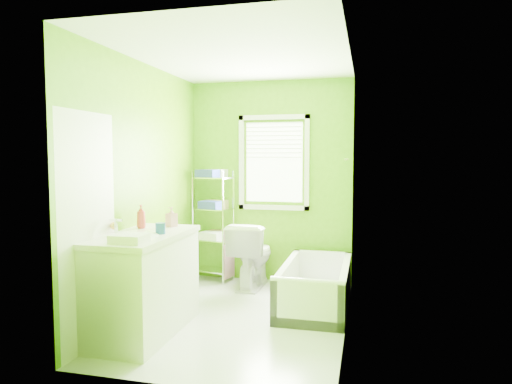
% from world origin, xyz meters
% --- Properties ---
extents(ground, '(2.90, 2.90, 0.00)m').
position_xyz_m(ground, '(0.00, 0.00, 0.00)').
color(ground, silver).
rests_on(ground, ground).
extents(room_envelope, '(2.14, 2.94, 2.62)m').
position_xyz_m(room_envelope, '(0.00, 0.00, 1.55)').
color(room_envelope, '#559507').
rests_on(room_envelope, ground).
extents(window, '(0.92, 0.05, 1.22)m').
position_xyz_m(window, '(0.05, 1.42, 1.61)').
color(window, white).
rests_on(window, ground).
extents(door, '(0.09, 0.80, 2.00)m').
position_xyz_m(door, '(-1.04, -1.00, 1.00)').
color(door, white).
rests_on(door, ground).
extents(right_wall_decor, '(0.04, 1.48, 1.17)m').
position_xyz_m(right_wall_decor, '(1.04, -0.02, 1.32)').
color(right_wall_decor, '#3B060F').
rests_on(right_wall_decor, ground).
extents(bathtub, '(0.70, 1.51, 0.49)m').
position_xyz_m(bathtub, '(0.70, 0.54, 0.16)').
color(bathtub, white).
rests_on(bathtub, ground).
extents(toilet, '(0.49, 0.82, 0.82)m').
position_xyz_m(toilet, '(-0.16, 1.11, 0.41)').
color(toilet, white).
rests_on(toilet, ground).
extents(vanity, '(0.63, 1.23, 1.16)m').
position_xyz_m(vanity, '(-0.75, -0.60, 0.49)').
color(vanity, silver).
rests_on(vanity, ground).
extents(wire_shelf_unit, '(0.54, 0.44, 1.46)m').
position_xyz_m(wire_shelf_unit, '(-0.72, 1.29, 0.88)').
color(wire_shelf_unit, silver).
rests_on(wire_shelf_unit, ground).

